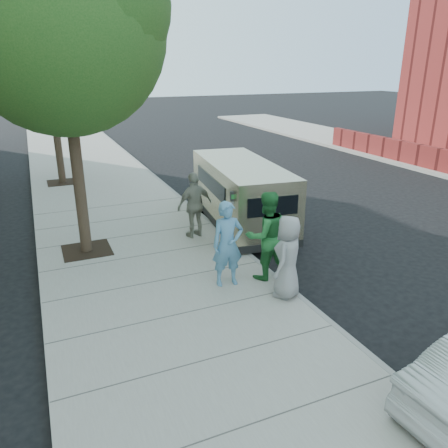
{
  "coord_description": "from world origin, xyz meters",
  "views": [
    {
      "loc": [
        -3.2,
        -8.53,
        4.66
      ],
      "look_at": [
        0.7,
        0.4,
        1.1
      ],
      "focal_mm": 35.0,
      "sensor_mm": 36.0,
      "label": 1
    }
  ],
  "objects_px": {
    "van": "(240,193)",
    "person_striped_polo": "(195,205)",
    "parking_meter": "(236,208)",
    "tree_near": "(62,21)",
    "tree_far": "(48,59)",
    "person_green_shirt": "(266,236)",
    "person_officer": "(228,244)",
    "person_gray_shirt": "(288,257)"
  },
  "relations": [
    {
      "from": "parking_meter",
      "to": "van",
      "type": "xyz_separation_m",
      "value": [
        1.06,
        1.99,
        -0.25
      ]
    },
    {
      "from": "van",
      "to": "tree_far",
      "type": "bearing_deg",
      "value": 129.6
    },
    {
      "from": "tree_near",
      "to": "van",
      "type": "distance_m",
      "value": 6.43
    },
    {
      "from": "tree_far",
      "to": "parking_meter",
      "type": "distance_m",
      "value": 10.42
    },
    {
      "from": "person_officer",
      "to": "person_striped_polo",
      "type": "bearing_deg",
      "value": 90.29
    },
    {
      "from": "van",
      "to": "person_gray_shirt",
      "type": "relative_size",
      "value": 3.16
    },
    {
      "from": "tree_far",
      "to": "person_striped_polo",
      "type": "bearing_deg",
      "value": -69.73
    },
    {
      "from": "tree_near",
      "to": "person_gray_shirt",
      "type": "height_order",
      "value": "tree_near"
    },
    {
      "from": "parking_meter",
      "to": "person_gray_shirt",
      "type": "xyz_separation_m",
      "value": [
        -0.05,
        -2.55,
        -0.28
      ]
    },
    {
      "from": "person_green_shirt",
      "to": "person_gray_shirt",
      "type": "xyz_separation_m",
      "value": [
        0.0,
        -0.91,
        -0.13
      ]
    },
    {
      "from": "tree_far",
      "to": "person_striped_polo",
      "type": "distance_m",
      "value": 9.14
    },
    {
      "from": "person_officer",
      "to": "person_gray_shirt",
      "type": "relative_size",
      "value": 1.08
    },
    {
      "from": "van",
      "to": "person_gray_shirt",
      "type": "distance_m",
      "value": 4.68
    },
    {
      "from": "tree_near",
      "to": "person_striped_polo",
      "type": "distance_m",
      "value": 5.33
    },
    {
      "from": "tree_near",
      "to": "parking_meter",
      "type": "distance_m",
      "value": 5.72
    },
    {
      "from": "van",
      "to": "person_green_shirt",
      "type": "xyz_separation_m",
      "value": [
        -1.11,
        -3.63,
        0.11
      ]
    },
    {
      "from": "parking_meter",
      "to": "van",
      "type": "bearing_deg",
      "value": 74.76
    },
    {
      "from": "parking_meter",
      "to": "van",
      "type": "relative_size",
      "value": 0.29
    },
    {
      "from": "person_officer",
      "to": "person_green_shirt",
      "type": "distance_m",
      "value": 0.91
    },
    {
      "from": "tree_far",
      "to": "person_gray_shirt",
      "type": "relative_size",
      "value": 3.75
    },
    {
      "from": "van",
      "to": "person_striped_polo",
      "type": "distance_m",
      "value": 1.81
    },
    {
      "from": "person_green_shirt",
      "to": "person_officer",
      "type": "bearing_deg",
      "value": -2.04
    },
    {
      "from": "tree_far",
      "to": "tree_near",
      "type": "bearing_deg",
      "value": -90.0
    },
    {
      "from": "van",
      "to": "person_gray_shirt",
      "type": "bearing_deg",
      "value": -96.76
    },
    {
      "from": "tree_near",
      "to": "person_striped_polo",
      "type": "bearing_deg",
      "value": -3.81
    },
    {
      "from": "parking_meter",
      "to": "van",
      "type": "height_order",
      "value": "van"
    },
    {
      "from": "parking_meter",
      "to": "person_officer",
      "type": "xyz_separation_m",
      "value": [
        -0.96,
        -1.6,
        -0.21
      ]
    },
    {
      "from": "person_green_shirt",
      "to": "person_striped_polo",
      "type": "height_order",
      "value": "person_green_shirt"
    },
    {
      "from": "person_green_shirt",
      "to": "person_striped_polo",
      "type": "relative_size",
      "value": 1.1
    },
    {
      "from": "tree_far",
      "to": "van",
      "type": "relative_size",
      "value": 1.19
    },
    {
      "from": "person_green_shirt",
      "to": "person_gray_shirt",
      "type": "distance_m",
      "value": 0.92
    },
    {
      "from": "person_gray_shirt",
      "to": "tree_near",
      "type": "bearing_deg",
      "value": -89.3
    },
    {
      "from": "tree_far",
      "to": "parking_meter",
      "type": "xyz_separation_m",
      "value": [
        3.5,
        -9.13,
        -3.59
      ]
    },
    {
      "from": "person_officer",
      "to": "person_striped_polo",
      "type": "relative_size",
      "value": 1.03
    },
    {
      "from": "parking_meter",
      "to": "person_striped_polo",
      "type": "bearing_deg",
      "value": 127.92
    },
    {
      "from": "parking_meter",
      "to": "person_striped_polo",
      "type": "xyz_separation_m",
      "value": [
        -0.63,
        1.34,
        -0.23
      ]
    },
    {
      "from": "person_striped_polo",
      "to": "person_officer",
      "type": "bearing_deg",
      "value": 71.43
    },
    {
      "from": "van",
      "to": "person_striped_polo",
      "type": "relative_size",
      "value": 3.01
    },
    {
      "from": "person_officer",
      "to": "person_green_shirt",
      "type": "height_order",
      "value": "person_green_shirt"
    },
    {
      "from": "parking_meter",
      "to": "tree_near",
      "type": "bearing_deg",
      "value": 169.22
    },
    {
      "from": "person_green_shirt",
      "to": "parking_meter",
      "type": "bearing_deg",
      "value": -91.26
    },
    {
      "from": "van",
      "to": "person_officer",
      "type": "relative_size",
      "value": 2.93
    }
  ]
}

